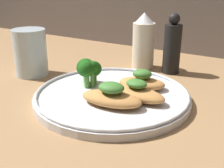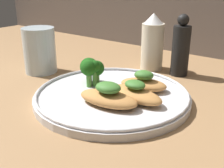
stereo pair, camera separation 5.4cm
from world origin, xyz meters
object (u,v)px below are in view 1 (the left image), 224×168
(broccoli_bunch, at_px, (88,69))
(pepper_grinder, at_px, (172,47))
(drinking_glass, at_px, (30,52))
(sauce_bottle, at_px, (143,42))
(plate, at_px, (112,95))

(broccoli_bunch, xyz_separation_m, pepper_grinder, (0.10, 0.21, 0.02))
(drinking_glass, bearing_deg, sauce_bottle, 42.46)
(pepper_grinder, distance_m, drinking_glass, 0.34)
(plate, height_order, sauce_bottle, sauce_bottle)
(broccoli_bunch, height_order, pepper_grinder, pepper_grinder)
(pepper_grinder, bearing_deg, plate, -99.93)
(plate, distance_m, sauce_bottle, 0.23)
(plate, relative_size, pepper_grinder, 2.06)
(pepper_grinder, xyz_separation_m, drinking_glass, (-0.29, -0.19, -0.01))
(broccoli_bunch, height_order, drinking_glass, drinking_glass)
(broccoli_bunch, relative_size, pepper_grinder, 0.39)
(plate, xyz_separation_m, broccoli_bunch, (-0.07, 0.01, 0.04))
(broccoli_bunch, distance_m, pepper_grinder, 0.23)
(broccoli_bunch, bearing_deg, drinking_glass, 175.29)
(plate, xyz_separation_m, sauce_bottle, (-0.04, 0.22, 0.06))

